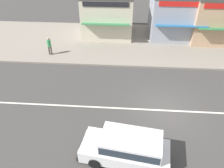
{
  "coord_description": "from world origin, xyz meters",
  "views": [
    {
      "loc": [
        -2.69,
        -10.84,
        9.62
      ],
      "look_at": [
        -3.6,
        1.6,
        0.8
      ],
      "focal_mm": 35.0,
      "sensor_mm": 36.0,
      "label": 1
    }
  ],
  "objects_px": {
    "shopfront_corner_warung": "(108,15)",
    "shopfront_mid_block": "(177,15)",
    "minivan_white_1": "(128,147)",
    "shopfront_far_kios": "(213,16)",
    "pedestrian_near_clock": "(49,45)"
  },
  "relations": [
    {
      "from": "shopfront_corner_warung",
      "to": "shopfront_far_kios",
      "type": "distance_m",
      "value": 10.8
    },
    {
      "from": "shopfront_mid_block",
      "to": "shopfront_corner_warung",
      "type": "bearing_deg",
      "value": -177.75
    },
    {
      "from": "pedestrian_near_clock",
      "to": "shopfront_far_kios",
      "type": "xyz_separation_m",
      "value": [
        15.69,
        5.26,
        1.29
      ]
    },
    {
      "from": "minivan_white_1",
      "to": "shopfront_corner_warung",
      "type": "height_order",
      "value": "shopfront_corner_warung"
    },
    {
      "from": "shopfront_mid_block",
      "to": "shopfront_far_kios",
      "type": "distance_m",
      "value": 3.61
    },
    {
      "from": "shopfront_corner_warung",
      "to": "shopfront_far_kios",
      "type": "xyz_separation_m",
      "value": [
        10.8,
        0.06,
        0.09
      ]
    },
    {
      "from": "shopfront_corner_warung",
      "to": "shopfront_far_kios",
      "type": "bearing_deg",
      "value": 0.32
    },
    {
      "from": "minivan_white_1",
      "to": "shopfront_corner_warung",
      "type": "distance_m",
      "value": 16.11
    },
    {
      "from": "shopfront_corner_warung",
      "to": "shopfront_mid_block",
      "type": "bearing_deg",
      "value": 2.25
    },
    {
      "from": "pedestrian_near_clock",
      "to": "shopfront_mid_block",
      "type": "distance_m",
      "value": 13.34
    },
    {
      "from": "minivan_white_1",
      "to": "pedestrian_near_clock",
      "type": "bearing_deg",
      "value": 124.25
    },
    {
      "from": "pedestrian_near_clock",
      "to": "shopfront_far_kios",
      "type": "distance_m",
      "value": 16.6
    },
    {
      "from": "pedestrian_near_clock",
      "to": "shopfront_far_kios",
      "type": "relative_size",
      "value": 0.27
    },
    {
      "from": "minivan_white_1",
      "to": "shopfront_mid_block",
      "type": "xyz_separation_m",
      "value": [
        4.83,
        16.15,
        1.56
      ]
    },
    {
      "from": "pedestrian_near_clock",
      "to": "shopfront_corner_warung",
      "type": "distance_m",
      "value": 7.24
    }
  ]
}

